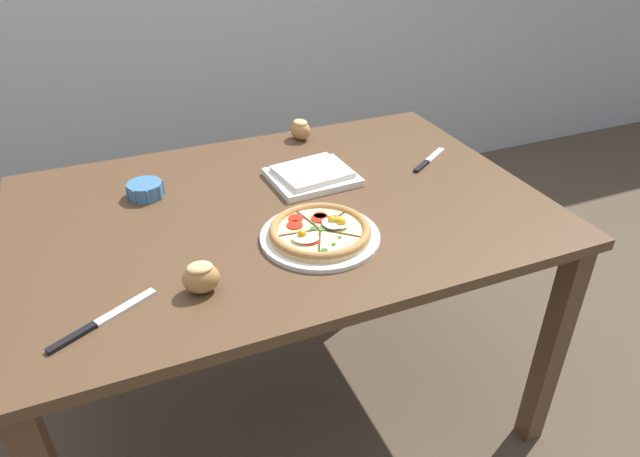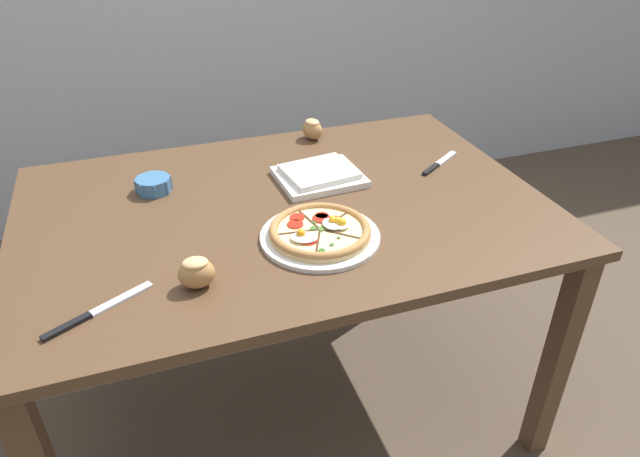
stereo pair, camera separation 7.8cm
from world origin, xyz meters
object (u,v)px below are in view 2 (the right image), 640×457
dining_table (285,232)px  napkin_folded (319,175)px  pizza (320,232)px  knife_spare (439,163)px  bread_piece_mid (196,272)px  ramekin_bowl (153,184)px  bread_piece_near (312,129)px  knife_main (98,311)px

dining_table → napkin_folded: bearing=37.4°
pizza → knife_spare: 0.57m
dining_table → bread_piece_mid: 0.43m
ramekin_bowl → knife_spare: ramekin_bowl is taller
napkin_folded → bread_piece_mid: size_ratio=2.90×
napkin_folded → bread_piece_near: 0.31m
dining_table → napkin_folded: 0.21m
dining_table → ramekin_bowl: ramekin_bowl is taller
bread_piece_near → napkin_folded: bearing=-104.8°
dining_table → bread_piece_near: 0.48m
ramekin_bowl → knife_spare: 0.87m
pizza → knife_spare: size_ratio=1.68×
dining_table → pizza: bearing=-79.2°
ramekin_bowl → bread_piece_near: 0.59m
pizza → dining_table: bearing=100.8°
pizza → ramekin_bowl: pizza is taller
bread_piece_near → knife_spare: (0.31, -0.32, -0.03)m
bread_piece_mid → knife_main: (-0.21, -0.02, -0.03)m
dining_table → ramekin_bowl: size_ratio=13.73×
napkin_folded → knife_spare: bearing=-3.3°
knife_spare → ramekin_bowl: bearing=138.9°
bread_piece_mid → knife_spare: size_ratio=0.49×
bread_piece_mid → knife_spare: 0.90m
bread_piece_near → bread_piece_mid: size_ratio=1.08×
ramekin_bowl → bread_piece_mid: bearing=-84.3°
napkin_folded → knife_spare: (0.39, -0.02, -0.01)m
ramekin_bowl → bread_piece_mid: bread_piece_mid is taller
pizza → knife_spare: bearing=29.6°
napkin_folded → ramekin_bowl: bearing=169.3°
pizza → ramekin_bowl: bearing=133.1°
pizza → bread_piece_near: (0.18, 0.61, 0.02)m
ramekin_bowl → knife_main: size_ratio=0.46×
bread_piece_near → bread_piece_mid: (-0.50, -0.70, 0.00)m
bread_piece_near → bread_piece_mid: bearing=-125.7°
dining_table → bread_piece_mid: bearing=-134.2°
bread_piece_mid → knife_spare: (0.82, 0.38, -0.03)m
bread_piece_near → knife_main: (-0.72, -0.72, -0.03)m
napkin_folded → bread_piece_near: bearing=75.2°
knife_main → knife_spare: size_ratio=1.27×
pizza → napkin_folded: (0.10, 0.30, -0.00)m
dining_table → bread_piece_near: bearing=61.7°
ramekin_bowl → knife_spare: size_ratio=0.58×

